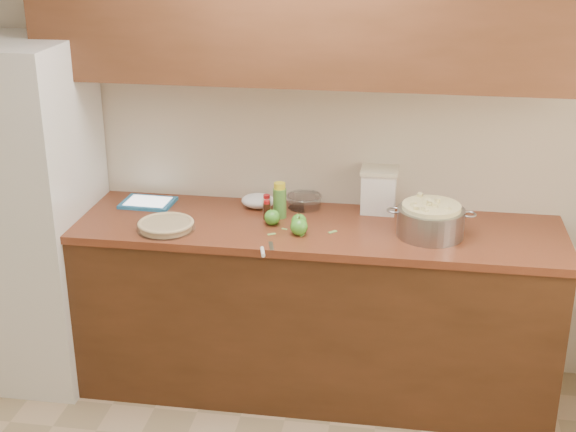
% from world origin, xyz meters
% --- Properties ---
extents(room_shell, '(3.60, 3.60, 3.60)m').
position_xyz_m(room_shell, '(0.00, 0.00, 1.30)').
color(room_shell, tan).
rests_on(room_shell, ground).
extents(counter_run, '(2.64, 0.68, 0.92)m').
position_xyz_m(counter_run, '(0.00, 1.48, 0.46)').
color(counter_run, '#4B2815').
rests_on(counter_run, ground).
extents(upper_cabinets, '(2.60, 0.34, 0.70)m').
position_xyz_m(upper_cabinets, '(0.00, 1.63, 1.95)').
color(upper_cabinets, brown).
rests_on(upper_cabinets, room_shell).
extents(fridge, '(0.70, 0.70, 1.80)m').
position_xyz_m(fridge, '(-1.44, 1.44, 0.90)').
color(fridge, silver).
rests_on(fridge, ground).
extents(pie, '(0.28, 0.28, 0.05)m').
position_xyz_m(pie, '(-0.61, 1.30, 0.94)').
color(pie, silver).
rests_on(pie, counter_run).
extents(colander, '(0.42, 0.32, 0.16)m').
position_xyz_m(colander, '(0.66, 1.43, 1.00)').
color(colander, gray).
rests_on(colander, counter_run).
extents(flour_canister, '(0.19, 0.19, 0.23)m').
position_xyz_m(flour_canister, '(0.40, 1.73, 1.04)').
color(flour_canister, white).
rests_on(flour_canister, counter_run).
extents(tablet, '(0.28, 0.21, 0.02)m').
position_xyz_m(tablet, '(-0.81, 1.63, 0.93)').
color(tablet, '#226FA7').
rests_on(tablet, counter_run).
extents(paring_knife, '(0.06, 0.18, 0.02)m').
position_xyz_m(paring_knife, '(-0.09, 1.11, 0.93)').
color(paring_knife, gray).
rests_on(paring_knife, counter_run).
extents(lemon_bottle, '(0.07, 0.07, 0.18)m').
position_xyz_m(lemon_bottle, '(-0.09, 1.55, 1.01)').
color(lemon_bottle, '#4C8C38').
rests_on(lemon_bottle, counter_run).
extents(cinnamon_shaker, '(0.04, 0.04, 0.10)m').
position_xyz_m(cinnamon_shaker, '(-0.17, 1.60, 0.97)').
color(cinnamon_shaker, beige).
rests_on(cinnamon_shaker, counter_run).
extents(vanilla_bottle, '(0.04, 0.04, 0.10)m').
position_xyz_m(vanilla_bottle, '(-0.15, 1.52, 0.97)').
color(vanilla_bottle, black).
rests_on(vanilla_bottle, counter_run).
extents(mixing_bowl, '(0.19, 0.19, 0.07)m').
position_xyz_m(mixing_bowl, '(0.01, 1.71, 0.96)').
color(mixing_bowl, silver).
rests_on(mixing_bowl, counter_run).
extents(paper_towel, '(0.22, 0.20, 0.07)m').
position_xyz_m(paper_towel, '(-0.23, 1.67, 0.96)').
color(paper_towel, white).
rests_on(paper_towel, counter_run).
extents(apple_left, '(0.08, 0.08, 0.09)m').
position_xyz_m(apple_left, '(-0.11, 1.45, 0.96)').
color(apple_left, green).
rests_on(apple_left, counter_run).
extents(apple_center, '(0.08, 0.08, 0.09)m').
position_xyz_m(apple_center, '(0.02, 1.42, 0.96)').
color(apple_center, green).
rests_on(apple_center, counter_run).
extents(apple_front, '(0.08, 0.08, 0.10)m').
position_xyz_m(apple_front, '(0.04, 1.34, 0.96)').
color(apple_front, green).
rests_on(apple_front, counter_run).
extents(peel_a, '(0.04, 0.03, 0.00)m').
position_xyz_m(peel_a, '(-0.09, 1.32, 0.92)').
color(peel_a, '#8DC05D').
rests_on(peel_a, counter_run).
extents(peel_b, '(0.03, 0.02, 0.00)m').
position_xyz_m(peel_b, '(-0.04, 1.40, 0.92)').
color(peel_b, '#8DC05D').
rests_on(peel_b, counter_run).
extents(peel_c, '(0.05, 0.05, 0.00)m').
position_xyz_m(peel_c, '(0.19, 1.40, 0.92)').
color(peel_c, '#8DC05D').
rests_on(peel_c, counter_run).
extents(peel_d, '(0.02, 0.03, 0.00)m').
position_xyz_m(peel_d, '(0.05, 1.33, 0.92)').
color(peel_d, '#8DC05D').
rests_on(peel_d, counter_run).
extents(peel_e, '(0.04, 0.03, 0.00)m').
position_xyz_m(peel_e, '(0.05, 1.41, 0.92)').
color(peel_e, '#8DC05D').
rests_on(peel_e, counter_run).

